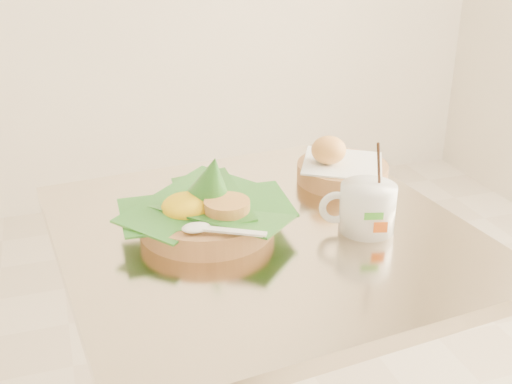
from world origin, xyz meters
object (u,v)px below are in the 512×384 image
object	(u,v)px
cafe_table	(263,331)
rice_basket	(206,209)
coffee_mug	(366,207)
bread_basket	(340,168)

from	to	relation	value
cafe_table	rice_basket	size ratio (longest dim) A/B	2.56
cafe_table	rice_basket	xyz separation A→B (m)	(-0.10, 0.03, 0.26)
coffee_mug	bread_basket	bearing A→B (deg)	76.49
coffee_mug	cafe_table	bearing A→B (deg)	160.94
bread_basket	coffee_mug	size ratio (longest dim) A/B	1.28
bread_basket	coffee_mug	xyz separation A→B (m)	(-0.05, -0.21, 0.02)
rice_basket	coffee_mug	size ratio (longest dim) A/B	1.76
rice_basket	bread_basket	distance (m)	0.34
coffee_mug	rice_basket	bearing A→B (deg)	161.33
cafe_table	coffee_mug	xyz separation A→B (m)	(0.17, -0.06, 0.27)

